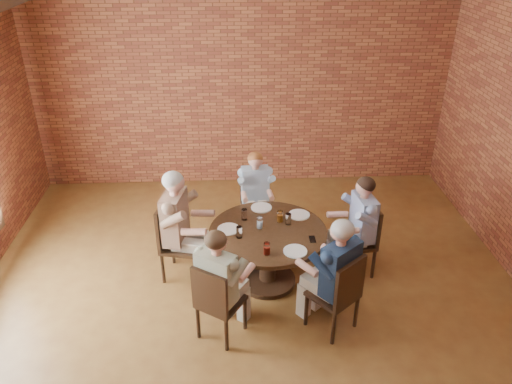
{
  "coord_description": "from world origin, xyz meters",
  "views": [
    {
      "loc": [
        -0.19,
        -4.11,
        3.91
      ],
      "look_at": [
        0.09,
        1.0,
        1.11
      ],
      "focal_mm": 35.0,
      "sensor_mm": 36.0,
      "label": 1
    }
  ],
  "objects_px": {
    "chair_c": "(174,238)",
    "diner_a": "(358,227)",
    "smartphone": "(312,239)",
    "chair_e": "(340,292)",
    "diner_b": "(256,196)",
    "dining_table": "(268,246)",
    "diner_d": "(220,284)",
    "chair_d": "(216,301)",
    "diner_c": "(181,226)",
    "chair_b": "(255,202)",
    "diner_e": "(335,276)",
    "chair_a": "(363,237)"
  },
  "relations": [
    {
      "from": "dining_table",
      "to": "diner_b",
      "type": "bearing_deg",
      "value": 94.66
    },
    {
      "from": "chair_c",
      "to": "diner_e",
      "type": "xyz_separation_m",
      "value": [
        1.75,
        -1.02,
        0.15
      ]
    },
    {
      "from": "diner_d",
      "to": "diner_e",
      "type": "bearing_deg",
      "value": -144.09
    },
    {
      "from": "diner_b",
      "to": "chair_c",
      "type": "height_order",
      "value": "diner_b"
    },
    {
      "from": "chair_b",
      "to": "smartphone",
      "type": "relative_size",
      "value": 6.74
    },
    {
      "from": "dining_table",
      "to": "diner_a",
      "type": "distance_m",
      "value": 1.12
    },
    {
      "from": "diner_d",
      "to": "dining_table",
      "type": "bearing_deg",
      "value": -90.0
    },
    {
      "from": "chair_a",
      "to": "smartphone",
      "type": "distance_m",
      "value": 0.84
    },
    {
      "from": "dining_table",
      "to": "chair_c",
      "type": "distance_m",
      "value": 1.14
    },
    {
      "from": "diner_d",
      "to": "diner_e",
      "type": "distance_m",
      "value": 1.18
    },
    {
      "from": "diner_c",
      "to": "diner_b",
      "type": "bearing_deg",
      "value": -35.93
    },
    {
      "from": "chair_a",
      "to": "chair_b",
      "type": "relative_size",
      "value": 1.04
    },
    {
      "from": "diner_b",
      "to": "chair_e",
      "type": "relative_size",
      "value": 1.31
    },
    {
      "from": "chair_a",
      "to": "diner_d",
      "type": "distance_m",
      "value": 2.01
    },
    {
      "from": "dining_table",
      "to": "diner_d",
      "type": "bearing_deg",
      "value": -123.47
    },
    {
      "from": "dining_table",
      "to": "diner_c",
      "type": "relative_size",
      "value": 0.97
    },
    {
      "from": "smartphone",
      "to": "chair_d",
      "type": "bearing_deg",
      "value": -147.79
    },
    {
      "from": "chair_d",
      "to": "diner_d",
      "type": "xyz_separation_m",
      "value": [
        0.05,
        0.07,
        0.15
      ]
    },
    {
      "from": "diner_a",
      "to": "diner_d",
      "type": "bearing_deg",
      "value": -67.48
    },
    {
      "from": "chair_b",
      "to": "dining_table",
      "type": "bearing_deg",
      "value": -90.0
    },
    {
      "from": "chair_e",
      "to": "diner_e",
      "type": "xyz_separation_m",
      "value": [
        -0.06,
        0.07,
        0.17
      ]
    },
    {
      "from": "dining_table",
      "to": "chair_c",
      "type": "xyz_separation_m",
      "value": [
        -1.12,
        0.24,
        -0.0
      ]
    },
    {
      "from": "diner_d",
      "to": "chair_e",
      "type": "relative_size",
      "value": 1.38
    },
    {
      "from": "chair_c",
      "to": "chair_d",
      "type": "xyz_separation_m",
      "value": [
        0.53,
        -1.14,
        -0.02
      ]
    },
    {
      "from": "diner_e",
      "to": "smartphone",
      "type": "distance_m",
      "value": 0.59
    },
    {
      "from": "chair_b",
      "to": "smartphone",
      "type": "xyz_separation_m",
      "value": [
        0.58,
        -1.35,
        0.27
      ]
    },
    {
      "from": "dining_table",
      "to": "diner_c",
      "type": "bearing_deg",
      "value": 167.97
    },
    {
      "from": "chair_d",
      "to": "diner_e",
      "type": "bearing_deg",
      "value": -140.98
    },
    {
      "from": "dining_table",
      "to": "chair_e",
      "type": "xyz_separation_m",
      "value": [
        0.69,
        -0.85,
        -0.01
      ]
    },
    {
      "from": "diner_b",
      "to": "smartphone",
      "type": "height_order",
      "value": "diner_b"
    },
    {
      "from": "diner_d",
      "to": "chair_d",
      "type": "bearing_deg",
      "value": 90.0
    },
    {
      "from": "diner_a",
      "to": "smartphone",
      "type": "height_order",
      "value": "diner_a"
    },
    {
      "from": "chair_e",
      "to": "chair_c",
      "type": "bearing_deg",
      "value": -70.1
    },
    {
      "from": "diner_b",
      "to": "smartphone",
      "type": "xyz_separation_m",
      "value": [
        0.57,
        -1.27,
        0.13
      ]
    },
    {
      "from": "diner_d",
      "to": "diner_a",
      "type": "bearing_deg",
      "value": -115.38
    },
    {
      "from": "dining_table",
      "to": "chair_c",
      "type": "height_order",
      "value": "chair_c"
    },
    {
      "from": "diner_a",
      "to": "chair_c",
      "type": "height_order",
      "value": "diner_a"
    },
    {
      "from": "chair_e",
      "to": "diner_d",
      "type": "bearing_deg",
      "value": -39.99
    },
    {
      "from": "chair_b",
      "to": "chair_d",
      "type": "bearing_deg",
      "value": -108.49
    },
    {
      "from": "dining_table",
      "to": "diner_d",
      "type": "distance_m",
      "value": 1.0
    },
    {
      "from": "chair_b",
      "to": "chair_c",
      "type": "height_order",
      "value": "chair_c"
    },
    {
      "from": "diner_d",
      "to": "chair_e",
      "type": "xyz_separation_m",
      "value": [
        1.24,
        -0.02,
        -0.14
      ]
    },
    {
      "from": "chair_b",
      "to": "chair_d",
      "type": "xyz_separation_m",
      "value": [
        -0.5,
        -2.04,
        0.02
      ]
    },
    {
      "from": "chair_c",
      "to": "diner_a",
      "type": "bearing_deg",
      "value": -79.82
    },
    {
      "from": "chair_c",
      "to": "diner_e",
      "type": "distance_m",
      "value": 2.03
    },
    {
      "from": "dining_table",
      "to": "smartphone",
      "type": "bearing_deg",
      "value": -23.32
    },
    {
      "from": "dining_table",
      "to": "diner_a",
      "type": "xyz_separation_m",
      "value": [
        1.1,
        0.17,
        0.13
      ]
    },
    {
      "from": "diner_c",
      "to": "chair_e",
      "type": "xyz_separation_m",
      "value": [
        1.71,
        -1.07,
        -0.19
      ]
    },
    {
      "from": "chair_e",
      "to": "smartphone",
      "type": "xyz_separation_m",
      "value": [
        -0.2,
        0.64,
        0.24
      ]
    },
    {
      "from": "diner_c",
      "to": "diner_e",
      "type": "height_order",
      "value": "diner_c"
    }
  ]
}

